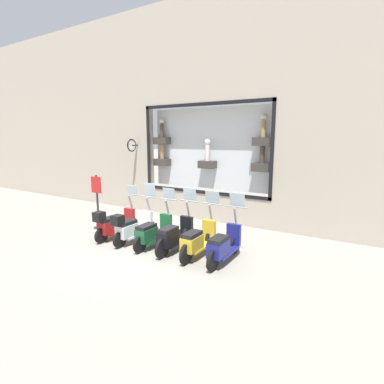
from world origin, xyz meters
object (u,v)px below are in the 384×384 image
(scooter_red_5, at_px, (114,224))
(scooter_yellow_1, at_px, (198,241))
(scooter_black_2, at_px, (174,236))
(scooter_green_3, at_px, (153,232))
(scooter_white_4, at_px, (132,227))
(scooter_navy_0, at_px, (223,246))
(shop_sign_post, at_px, (97,200))

(scooter_red_5, bearing_deg, scooter_yellow_1, -88.58)
(scooter_yellow_1, distance_m, scooter_black_2, 0.73)
(scooter_black_2, relative_size, scooter_red_5, 1.01)
(scooter_green_3, height_order, scooter_white_4, scooter_white_4)
(scooter_yellow_1, relative_size, scooter_red_5, 1.01)
(scooter_navy_0, xyz_separation_m, scooter_black_2, (0.00, 1.47, 0.00))
(scooter_navy_0, distance_m, scooter_green_3, 2.20)
(scooter_yellow_1, distance_m, scooter_green_3, 1.47)
(scooter_white_4, distance_m, scooter_red_5, 0.73)
(scooter_red_5, bearing_deg, scooter_white_4, -89.64)
(scooter_navy_0, distance_m, shop_sign_post, 4.97)
(scooter_navy_0, xyz_separation_m, shop_sign_post, (0.43, 4.92, 0.56))
(scooter_white_4, height_order, scooter_red_5, scooter_white_4)
(scooter_black_2, bearing_deg, scooter_green_3, 90.56)
(scooter_navy_0, distance_m, scooter_yellow_1, 0.73)
(scooter_black_2, distance_m, shop_sign_post, 3.52)
(scooter_black_2, bearing_deg, scooter_white_4, 92.70)
(scooter_red_5, relative_size, shop_sign_post, 0.98)
(scooter_yellow_1, distance_m, shop_sign_post, 4.25)
(scooter_black_2, relative_size, scooter_green_3, 1.01)
(scooter_white_4, bearing_deg, scooter_green_3, -85.17)
(scooter_green_3, xyz_separation_m, scooter_red_5, (-0.07, 1.47, 0.04))
(scooter_black_2, distance_m, scooter_white_4, 1.47)
(scooter_navy_0, height_order, scooter_black_2, scooter_black_2)
(scooter_navy_0, height_order, scooter_red_5, scooter_navy_0)
(scooter_white_4, relative_size, shop_sign_post, 0.98)
(scooter_green_3, distance_m, scooter_red_5, 1.47)
(scooter_yellow_1, height_order, scooter_green_3, scooter_yellow_1)
(scooter_white_4, bearing_deg, scooter_yellow_1, -88.23)
(scooter_navy_0, distance_m, scooter_black_2, 1.47)
(scooter_black_2, bearing_deg, shop_sign_post, 82.91)
(scooter_yellow_1, bearing_deg, scooter_white_4, 91.77)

